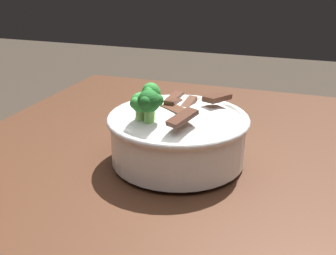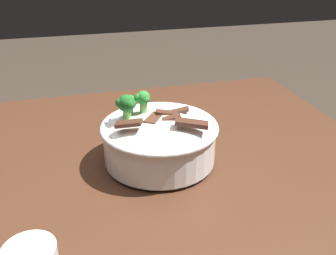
{
  "view_description": "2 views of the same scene",
  "coord_description": "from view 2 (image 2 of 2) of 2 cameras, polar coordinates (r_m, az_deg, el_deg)",
  "views": [
    {
      "loc": [
        0.49,
        0.13,
        1.17
      ],
      "look_at": [
        -0.13,
        -0.09,
        0.9
      ],
      "focal_mm": 43.15,
      "sensor_mm": 36.0,
      "label": 1
    },
    {
      "loc": [
        0.02,
        0.64,
        1.28
      ],
      "look_at": [
        -0.17,
        -0.08,
        0.9
      ],
      "focal_mm": 41.16,
      "sensor_mm": 36.0,
      "label": 2
    }
  ],
  "objects": [
    {
      "name": "dining_table",
      "position": [
        0.86,
        -10.26,
        -15.71
      ],
      "size": [
        1.34,
        1.07,
        0.82
      ],
      "color": "#472819",
      "rests_on": "ground"
    },
    {
      "name": "rice_bowl",
      "position": [
        0.84,
        -1.35,
        -1.34
      ],
      "size": [
        0.25,
        0.25,
        0.16
      ],
      "color": "white",
      "rests_on": "dining_table"
    }
  ]
}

